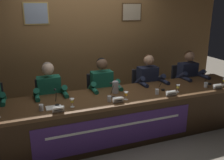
{
  "coord_description": "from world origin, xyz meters",
  "views": [
    {
      "loc": [
        -1.28,
        -3.37,
        2.1
      ],
      "look_at": [
        0.0,
        0.0,
        0.98
      ],
      "focal_mm": 39.86,
      "sensor_mm": 36.0,
      "label": 1
    }
  ],
  "objects_px": {
    "water_cup_left": "(41,108)",
    "nameplate_right": "(172,93)",
    "microphone_right": "(162,85)",
    "nameplate_far_right": "(218,87)",
    "panelist_right": "(149,83)",
    "juice_glass_far_right": "(224,81)",
    "microphone_center": "(113,93)",
    "water_pitcher_central": "(115,87)",
    "microphone_far_right": "(208,80)",
    "juice_glass_center": "(126,94)",
    "panelist_far_right": "(190,78)",
    "document_stack_left": "(54,108)",
    "chair_left": "(50,106)",
    "chair_far_right": "(182,88)",
    "microphone_left": "(56,100)",
    "nameplate_center": "(118,100)",
    "nameplate_left": "(58,109)",
    "chair_center": "(100,99)",
    "water_cup_right": "(157,92)",
    "water_cup_far_right": "(206,85)",
    "panelist_center": "(103,88)",
    "panelist_left": "(50,95)",
    "juice_glass_right": "(178,87)",
    "juice_glass_left": "(72,101)",
    "conference_table": "(115,111)"
  },
  "relations": [
    {
      "from": "chair_center",
      "to": "nameplate_center",
      "type": "xyz_separation_m",
      "value": [
        -0.02,
        -0.92,
        0.33
      ]
    },
    {
      "from": "panelist_right",
      "to": "juice_glass_far_right",
      "type": "xyz_separation_m",
      "value": [
        1.1,
        -0.65,
        0.1
      ]
    },
    {
      "from": "water_cup_far_right",
      "to": "juice_glass_far_right",
      "type": "bearing_deg",
      "value": -6.48
    },
    {
      "from": "microphone_left",
      "to": "water_cup_right",
      "type": "bearing_deg",
      "value": -4.97
    },
    {
      "from": "panelist_center",
      "to": "panelist_right",
      "type": "bearing_deg",
      "value": 0.0
    },
    {
      "from": "juice_glass_left",
      "to": "panelist_center",
      "type": "relative_size",
      "value": 0.1
    },
    {
      "from": "microphone_right",
      "to": "chair_far_right",
      "type": "relative_size",
      "value": 0.24
    },
    {
      "from": "chair_far_right",
      "to": "microphone_far_right",
      "type": "distance_m",
      "value": 0.77
    },
    {
      "from": "microphone_center",
      "to": "nameplate_far_right",
      "type": "xyz_separation_m",
      "value": [
        1.78,
        -0.26,
        -0.03
      ]
    },
    {
      "from": "juice_glass_far_right",
      "to": "microphone_center",
      "type": "bearing_deg",
      "value": 175.32
    },
    {
      "from": "juice_glass_far_right",
      "to": "microphone_far_right",
      "type": "relative_size",
      "value": 0.57
    },
    {
      "from": "nameplate_center",
      "to": "panelist_left",
      "type": "bearing_deg",
      "value": 140.32
    },
    {
      "from": "panelist_left",
      "to": "juice_glass_left",
      "type": "height_order",
      "value": "panelist_left"
    },
    {
      "from": "conference_table",
      "to": "juice_glass_right",
      "type": "relative_size",
      "value": 38.21
    },
    {
      "from": "water_cup_left",
      "to": "nameplate_right",
      "type": "bearing_deg",
      "value": -4.46
    },
    {
      "from": "chair_far_right",
      "to": "water_cup_left",
      "type": "bearing_deg",
      "value": -164.28
    },
    {
      "from": "juice_glass_center",
      "to": "document_stack_left",
      "type": "distance_m",
      "value": 1.05
    },
    {
      "from": "microphone_left",
      "to": "juice_glass_right",
      "type": "xyz_separation_m",
      "value": [
        1.9,
        -0.16,
        0.01
      ]
    },
    {
      "from": "microphone_left",
      "to": "chair_far_right",
      "type": "relative_size",
      "value": 0.24
    },
    {
      "from": "microphone_left",
      "to": "nameplate_center",
      "type": "relative_size",
      "value": 1.37
    },
    {
      "from": "panelist_right",
      "to": "microphone_far_right",
      "type": "relative_size",
      "value": 5.65
    },
    {
      "from": "microphone_center",
      "to": "panelist_right",
      "type": "height_order",
      "value": "panelist_right"
    },
    {
      "from": "water_cup_far_right",
      "to": "document_stack_left",
      "type": "bearing_deg",
      "value": 179.27
    },
    {
      "from": "juice_glass_right",
      "to": "nameplate_center",
      "type": "bearing_deg",
      "value": -176.02
    },
    {
      "from": "microphone_right",
      "to": "juice_glass_far_right",
      "type": "height_order",
      "value": "microphone_right"
    },
    {
      "from": "water_cup_left",
      "to": "water_pitcher_central",
      "type": "xyz_separation_m",
      "value": [
        1.18,
        0.28,
        0.06
      ]
    },
    {
      "from": "panelist_right",
      "to": "juice_glass_left",
      "type": "bearing_deg",
      "value": -157.76
    },
    {
      "from": "microphone_center",
      "to": "water_cup_right",
      "type": "bearing_deg",
      "value": -10.16
    },
    {
      "from": "microphone_far_right",
      "to": "panelist_far_right",
      "type": "bearing_deg",
      "value": 92.5
    },
    {
      "from": "water_cup_left",
      "to": "chair_left",
      "type": "bearing_deg",
      "value": 76.43
    },
    {
      "from": "conference_table",
      "to": "chair_left",
      "type": "bearing_deg",
      "value": 140.31
    },
    {
      "from": "juice_glass_center",
      "to": "nameplate_far_right",
      "type": "height_order",
      "value": "juice_glass_center"
    },
    {
      "from": "panelist_left",
      "to": "nameplate_far_right",
      "type": "xyz_separation_m",
      "value": [
        2.65,
        -0.75,
        0.06
      ]
    },
    {
      "from": "juice_glass_left",
      "to": "panelist_center",
      "type": "height_order",
      "value": "panelist_center"
    },
    {
      "from": "juice_glass_left",
      "to": "chair_far_right",
      "type": "distance_m",
      "value": 2.61
    },
    {
      "from": "nameplate_left",
      "to": "microphone_right",
      "type": "height_order",
      "value": "microphone_right"
    },
    {
      "from": "microphone_center",
      "to": "nameplate_far_right",
      "type": "distance_m",
      "value": 1.8
    },
    {
      "from": "water_cup_right",
      "to": "microphone_far_right",
      "type": "relative_size",
      "value": 0.39
    },
    {
      "from": "microphone_center",
      "to": "document_stack_left",
      "type": "height_order",
      "value": "microphone_center"
    },
    {
      "from": "microphone_right",
      "to": "juice_glass_far_right",
      "type": "xyz_separation_m",
      "value": [
        1.12,
        -0.2,
        0.01
      ]
    },
    {
      "from": "panelist_far_right",
      "to": "document_stack_left",
      "type": "xyz_separation_m",
      "value": [
        -2.69,
        -0.58,
        0.02
      ]
    },
    {
      "from": "chair_left",
      "to": "juice_glass_center",
      "type": "bearing_deg",
      "value": -39.72
    },
    {
      "from": "panelist_far_right",
      "to": "microphone_far_right",
      "type": "relative_size",
      "value": 5.65
    },
    {
      "from": "chair_left",
      "to": "nameplate_far_right",
      "type": "bearing_deg",
      "value": -19.79
    },
    {
      "from": "panelist_left",
      "to": "document_stack_left",
      "type": "xyz_separation_m",
      "value": [
        -0.03,
        -0.58,
        0.02
      ]
    },
    {
      "from": "nameplate_left",
      "to": "panelist_right",
      "type": "height_order",
      "value": "panelist_right"
    },
    {
      "from": "nameplate_left",
      "to": "panelist_right",
      "type": "distance_m",
      "value": 1.92
    },
    {
      "from": "panelist_left",
      "to": "microphone_far_right",
      "type": "distance_m",
      "value": 2.73
    },
    {
      "from": "microphone_right",
      "to": "nameplate_far_right",
      "type": "xyz_separation_m",
      "value": [
        0.9,
        -0.3,
        -0.03
      ]
    },
    {
      "from": "juice_glass_center",
      "to": "microphone_center",
      "type": "xyz_separation_m",
      "value": [
        -0.15,
        0.16,
        -0.01
      ]
    }
  ]
}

